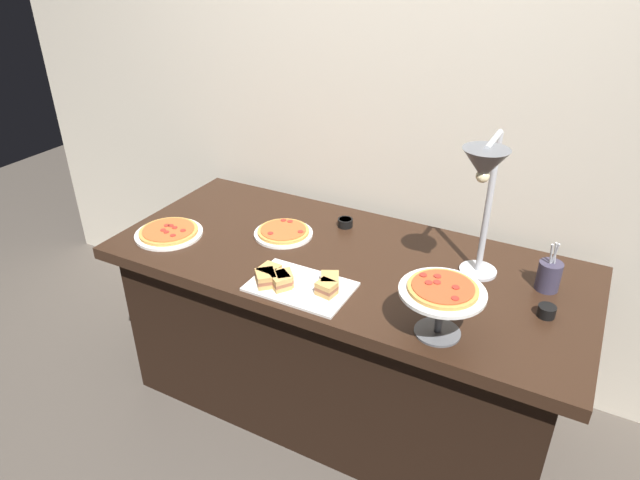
{
  "coord_description": "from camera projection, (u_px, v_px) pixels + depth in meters",
  "views": [
    {
      "loc": [
        0.81,
        -1.74,
        1.91
      ],
      "look_at": [
        -0.11,
        0.0,
        0.81
      ],
      "focal_mm": 31.54,
      "sensor_mm": 36.0,
      "label": 1
    }
  ],
  "objects": [
    {
      "name": "sauce_cup_far",
      "position": [
        547.0,
        311.0,
        1.89
      ],
      "size": [
        0.06,
        0.06,
        0.04
      ],
      "color": "black",
      "rests_on": "buffet_table"
    },
    {
      "name": "sauce_cup_near",
      "position": [
        345.0,
        222.0,
        2.46
      ],
      "size": [
        0.07,
        0.07,
        0.04
      ],
      "color": "black",
      "rests_on": "buffet_table"
    },
    {
      "name": "buffet_table",
      "position": [
        343.0,
        332.0,
        2.42
      ],
      "size": [
        1.9,
        0.84,
        0.76
      ],
      "color": "black",
      "rests_on": "ground_plane"
    },
    {
      "name": "pizza_plate_raised_stand",
      "position": [
        442.0,
        295.0,
        1.75
      ],
      "size": [
        0.27,
        0.27,
        0.19
      ],
      "color": "#595B60",
      "rests_on": "buffet_table"
    },
    {
      "name": "sandwich_platter",
      "position": [
        295.0,
        282.0,
        2.04
      ],
      "size": [
        0.37,
        0.24,
        0.06
      ],
      "color": "white",
      "rests_on": "buffet_table"
    },
    {
      "name": "utensil_holder",
      "position": [
        549.0,
        275.0,
        2.02
      ],
      "size": [
        0.08,
        0.08,
        0.2
      ],
      "color": "#383347",
      "rests_on": "buffet_table"
    },
    {
      "name": "heat_lamp",
      "position": [
        484.0,
        179.0,
        1.81
      ],
      "size": [
        0.15,
        0.33,
        0.56
      ],
      "color": "#B7BABF",
      "rests_on": "buffet_table"
    },
    {
      "name": "pizza_plate_center",
      "position": [
        169.0,
        232.0,
        2.4
      ],
      "size": [
        0.29,
        0.29,
        0.03
      ],
      "color": "white",
      "rests_on": "buffet_table"
    },
    {
      "name": "back_wall",
      "position": [
        398.0,
        117.0,
        2.41
      ],
      "size": [
        4.4,
        0.04,
        2.4
      ],
      "primitive_type": "cube",
      "color": "beige",
      "rests_on": "ground_plane"
    },
    {
      "name": "pizza_plate_front",
      "position": [
        283.0,
        232.0,
        2.4
      ],
      "size": [
        0.25,
        0.25,
        0.03
      ],
      "color": "white",
      "rests_on": "buffet_table"
    },
    {
      "name": "ground_plane",
      "position": [
        342.0,
        398.0,
        2.61
      ],
      "size": [
        8.0,
        8.0,
        0.0
      ],
      "primitive_type": "plane",
      "color": "#4C443D"
    }
  ]
}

